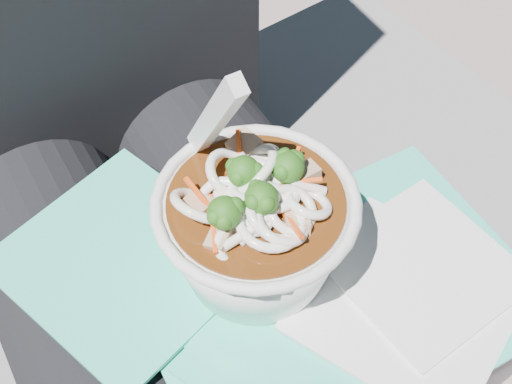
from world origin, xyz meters
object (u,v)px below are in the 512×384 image
person_body (171,249)px  udon_bowl (256,225)px  plastic_bag (276,289)px  stone_ledge (175,356)px  lap (221,347)px

person_body → udon_bowl: (0.04, -0.09, 0.12)m
person_body → plastic_bag: 0.13m
plastic_bag → stone_ledge: bearing=104.0°
stone_ledge → person_body: size_ratio=1.02×
lap → udon_bowl: 0.15m
person_body → stone_ledge: bearing=90.0°
stone_ledge → lap: size_ratio=2.08×
udon_bowl → stone_ledge: bearing=104.1°
person_body → udon_bowl: person_body is taller
stone_ledge → udon_bowl: udon_bowl is taller
plastic_bag → udon_bowl: udon_bowl is taller
stone_ledge → plastic_bag: size_ratio=2.65×
udon_bowl → lap: bearing=-173.7°
stone_ledge → lap: bearing=-90.0°
lap → plastic_bag: plastic_bag is taller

